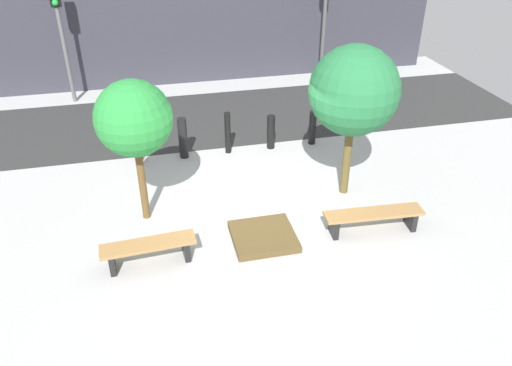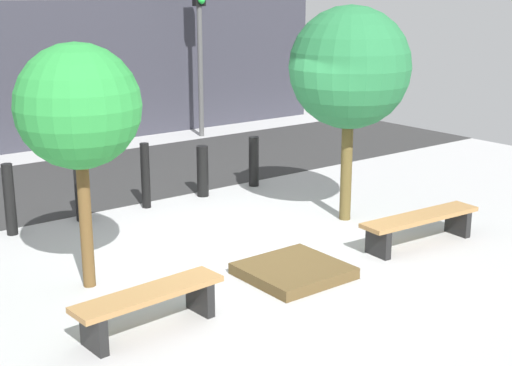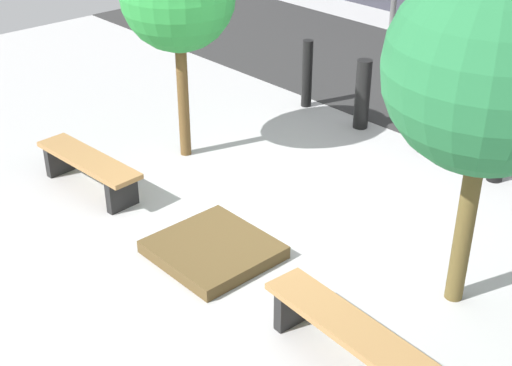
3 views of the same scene
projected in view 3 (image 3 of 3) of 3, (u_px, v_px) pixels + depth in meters
name	position (u px, v px, depth m)	size (l,w,h in m)	color
ground_plane	(277.00, 224.00, 8.09)	(18.00, 18.00, 0.00)	#ADADAD
road_strip	(507.00, 109.00, 11.02)	(18.00, 3.91, 0.01)	#2F2F2F
bench_left	(89.00, 167.00, 8.64)	(1.67, 0.51, 0.44)	black
bench_right	(357.00, 340.00, 5.89)	(1.94, 0.52, 0.43)	black
planter_bed	(213.00, 249.00, 7.50)	(1.18, 1.12, 0.14)	brown
tree_behind_right_bench	(491.00, 70.00, 5.80)	(1.80, 1.80, 3.23)	brown
bollard_far_left	(307.00, 74.00, 10.89)	(0.16, 0.16, 1.05)	black
bollard_left	(362.00, 94.00, 10.19)	(0.22, 0.22, 1.02)	black
bollard_center	(426.00, 115.00, 9.46)	(0.15, 0.15, 1.07)	black
bollard_right	(500.00, 149.00, 8.79)	(0.20, 0.20, 0.88)	black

